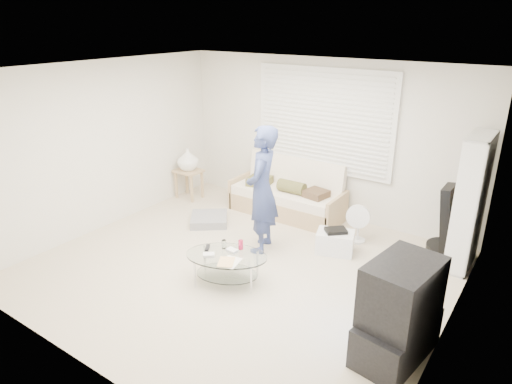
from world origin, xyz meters
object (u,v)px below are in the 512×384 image
Objects in this scene: bookshelf at (469,203)px; tv_unit at (399,312)px; futon_sofa at (288,197)px; coffee_table at (226,260)px.

bookshelf is 1.74× the size of tv_unit.
tv_unit is at bearing -93.28° from bookshelf.
bookshelf reaches higher than futon_sofa.
tv_unit is at bearing -41.93° from futon_sofa.
tv_unit reaches higher than futon_sofa.
futon_sofa reaches higher than coffee_table.
tv_unit is (-0.13, -2.19, -0.39)m from bookshelf.
futon_sofa is 2.79m from bookshelf.
tv_unit reaches higher than coffee_table.
futon_sofa is 3.50m from tv_unit.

